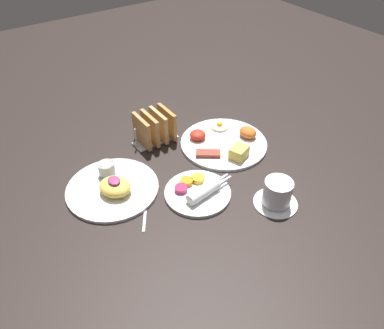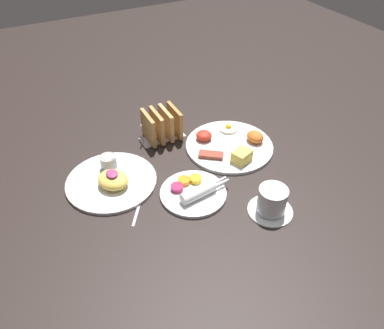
% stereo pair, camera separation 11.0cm
% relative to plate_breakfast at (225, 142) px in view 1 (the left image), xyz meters
% --- Properties ---
extents(ground_plane, '(3.00, 3.00, 0.00)m').
position_rel_plate_breakfast_xyz_m(ground_plane, '(0.02, -0.22, -0.01)').
color(ground_plane, black).
extents(plate_breakfast, '(0.28, 0.28, 0.05)m').
position_rel_plate_breakfast_xyz_m(plate_breakfast, '(0.00, 0.00, 0.00)').
color(plate_breakfast, white).
rests_on(plate_breakfast, ground_plane).
extents(plate_condiments, '(0.19, 0.20, 0.04)m').
position_rel_plate_breakfast_xyz_m(plate_condiments, '(0.14, -0.21, 0.00)').
color(plate_condiments, white).
rests_on(plate_condiments, ground_plane).
extents(plate_foreground, '(0.26, 0.26, 0.06)m').
position_rel_plate_breakfast_xyz_m(plate_foreground, '(-0.01, -0.39, 0.00)').
color(plate_foreground, white).
rests_on(plate_foreground, ground_plane).
extents(toast_rack, '(0.10, 0.15, 0.10)m').
position_rel_plate_breakfast_xyz_m(toast_rack, '(-0.15, -0.17, 0.04)').
color(toast_rack, '#B7B7BC').
rests_on(toast_rack, ground_plane).
extents(coffee_cup, '(0.12, 0.12, 0.08)m').
position_rel_plate_breakfast_xyz_m(coffee_cup, '(0.29, -0.05, 0.03)').
color(coffee_cup, white).
rests_on(coffee_cup, ground_plane).
extents(teaspoon, '(0.11, 0.08, 0.01)m').
position_rel_plate_breakfast_xyz_m(teaspoon, '(0.10, -0.35, -0.01)').
color(teaspoon, silver).
rests_on(teaspoon, ground_plane).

